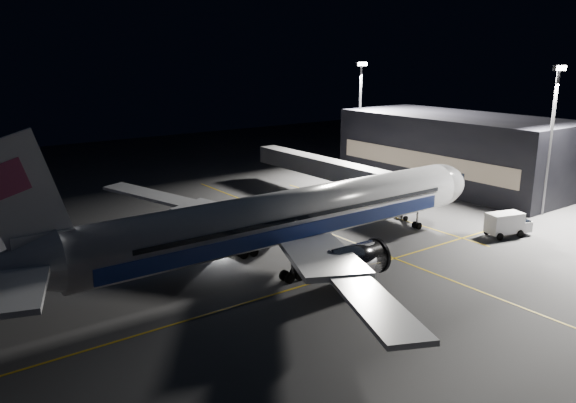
% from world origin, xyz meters
% --- Properties ---
extents(ground, '(200.00, 200.00, 0.00)m').
position_xyz_m(ground, '(0.00, 0.00, 0.00)').
color(ground, '#4C4C4F').
rests_on(ground, ground).
extents(guide_line_main, '(0.25, 80.00, 0.01)m').
position_xyz_m(guide_line_main, '(10.00, 0.00, 0.01)').
color(guide_line_main, gold).
rests_on(guide_line_main, ground).
extents(guide_line_cross, '(70.00, 0.25, 0.01)m').
position_xyz_m(guide_line_cross, '(0.00, -6.00, 0.01)').
color(guide_line_cross, gold).
rests_on(guide_line_cross, ground).
extents(guide_line_side, '(0.25, 40.00, 0.01)m').
position_xyz_m(guide_line_side, '(22.00, 10.00, 0.01)').
color(guide_line_side, gold).
rests_on(guide_line_side, ground).
extents(airliner, '(61.48, 54.22, 16.64)m').
position_xyz_m(airliner, '(-1.08, 0.00, 5.16)').
color(airliner, silver).
rests_on(airliner, ground).
extents(terminal, '(18.12, 40.00, 12.00)m').
position_xyz_m(terminal, '(45.98, 14.00, 6.00)').
color(terminal, black).
rests_on(terminal, ground).
extents(jet_bridge, '(3.60, 34.40, 6.30)m').
position_xyz_m(jet_bridge, '(22.00, 18.06, 4.58)').
color(jet_bridge, '#B2B2B7').
rests_on(jet_bridge, ground).
extents(floodlight_mast_north, '(2.40, 0.68, 20.70)m').
position_xyz_m(floodlight_mast_north, '(40.00, 31.99, 12.37)').
color(floodlight_mast_north, '#59595E').
rests_on(floodlight_mast_north, ground).
extents(floodlight_mast_south, '(2.40, 0.67, 20.70)m').
position_xyz_m(floodlight_mast_south, '(40.00, -6.01, 12.37)').
color(floodlight_mast_south, '#59595E').
rests_on(floodlight_mast_south, ground).
extents(service_truck, '(6.22, 3.78, 2.98)m').
position_xyz_m(service_truck, '(27.46, -8.61, 1.59)').
color(service_truck, silver).
rests_on(service_truck, ground).
extents(baggage_tug, '(3.39, 3.10, 2.00)m').
position_xyz_m(baggage_tug, '(-4.32, 8.17, 0.92)').
color(baggage_tug, black).
rests_on(baggage_tug, ground).
extents(safety_cone_a, '(0.39, 0.39, 0.58)m').
position_xyz_m(safety_cone_a, '(6.00, 4.00, 0.29)').
color(safety_cone_a, '#FF630A').
rests_on(safety_cone_a, ground).
extents(safety_cone_b, '(0.45, 0.45, 0.67)m').
position_xyz_m(safety_cone_b, '(5.47, 4.00, 0.33)').
color(safety_cone_b, '#FF630A').
rests_on(safety_cone_b, ground).
extents(safety_cone_c, '(0.45, 0.45, 0.68)m').
position_xyz_m(safety_cone_c, '(-4.42, 14.00, 0.34)').
color(safety_cone_c, '#FF630A').
rests_on(safety_cone_c, ground).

